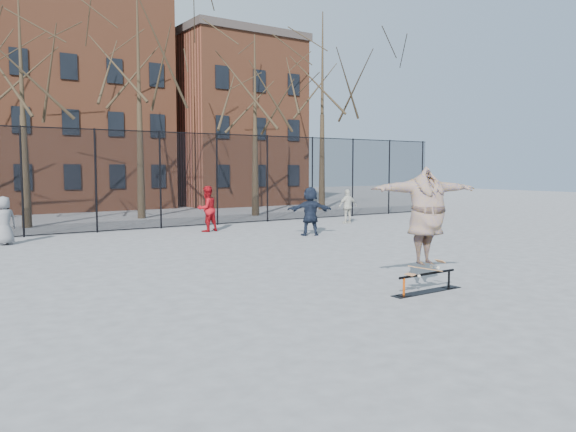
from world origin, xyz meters
TOP-DOWN VIEW (x-y plane):
  - ground at (0.00, 0.00)m, footprint 100.00×100.00m
  - skate_rail at (1.07, -1.36)m, footprint 1.78×0.27m
  - skateboard at (1.01, -1.36)m, footprint 0.87×0.21m
  - skater at (1.01, -1.36)m, footprint 2.48×1.19m
  - bystander_grey at (-4.88, 11.11)m, footprint 0.87×0.68m
  - bystander_red at (2.25, 10.88)m, footprint 0.99×0.85m
  - bystander_white at (8.95, 10.29)m, footprint 0.95×0.51m
  - bystander_navy at (4.82, 7.58)m, footprint 1.74×1.21m
  - fence at (-0.01, 13.00)m, footprint 34.03×0.07m
  - tree_row at (-0.25, 17.15)m, footprint 33.66×7.46m
  - rowhouses at (0.72, 26.00)m, footprint 29.00×7.00m

SIDE VIEW (x-z plane):
  - ground at x=0.00m, z-range 0.00..0.00m
  - skate_rail at x=1.07m, z-range -0.04..0.35m
  - skateboard at x=1.01m, z-range 0.39..0.50m
  - bystander_white at x=8.95m, z-range 0.00..1.54m
  - bystander_grey at x=-4.88m, z-range 0.00..1.58m
  - bystander_red at x=2.25m, z-range 0.00..1.79m
  - bystander_navy at x=4.82m, z-range 0.00..1.80m
  - skater at x=1.01m, z-range 0.50..2.44m
  - fence at x=-0.01m, z-range 0.05..4.05m
  - rowhouses at x=0.72m, z-range -0.44..12.56m
  - tree_row at x=-0.25m, z-range 2.02..12.69m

